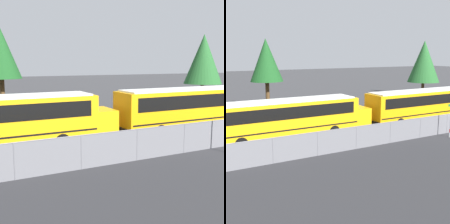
# 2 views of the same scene
# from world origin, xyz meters

# --- Properties ---
(school_bus_2) EXTENTS (13.39, 2.55, 3.10)m
(school_bus_2) POSITION_xyz_m (0.23, 4.47, 1.83)
(school_bus_2) COLOR orange
(school_bus_2) RESTS_ON ground_plane
(tree_1) EXTENTS (3.64, 3.64, 8.22)m
(tree_1) POSITION_xyz_m (-11.77, 16.70, 5.81)
(tree_1) COLOR #51381E
(tree_1) RESTS_ON ground_plane
(tree_3) EXTENTS (4.78, 4.78, 8.45)m
(tree_3) POSITION_xyz_m (12.84, 17.58, 5.33)
(tree_3) COLOR #51381E
(tree_3) RESTS_ON ground_plane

